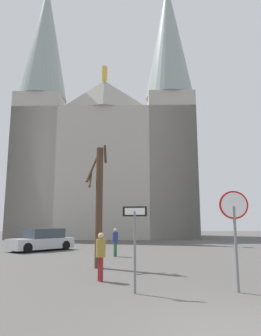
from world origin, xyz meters
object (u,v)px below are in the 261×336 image
(stop_sign, at_px, (234,220))
(bare_tree, at_px, (99,203))
(parked_car_near_silver, at_px, (42,240))
(pedestrian_walking, at_px, (115,240))
(pedestrian_standing, at_px, (101,252))
(one_way_arrow_sign, at_px, (135,236))
(cathedral, at_px, (107,151))

(stop_sign, relative_size, bare_tree, 0.53)
(stop_sign, distance_m, parked_car_near_silver, 15.55)
(pedestrian_walking, distance_m, pedestrian_standing, 7.38)
(one_way_arrow_sign, relative_size, pedestrian_walking, 1.52)
(cathedral, bearing_deg, pedestrian_standing, -89.59)
(stop_sign, bearing_deg, cathedral, 97.62)
(parked_car_near_silver, height_order, pedestrian_walking, pedestrian_walking)
(parked_car_near_silver, bearing_deg, bare_tree, -63.42)
(one_way_arrow_sign, xyz_separation_m, bare_tree, (-1.21, 4.84, 1.20))
(one_way_arrow_sign, bearing_deg, bare_tree, 104.05)
(bare_tree, xyz_separation_m, parked_car_near_silver, (-4.12, 8.24, -2.05))
(bare_tree, bearing_deg, stop_sign, -50.19)
(cathedral, relative_size, stop_sign, 12.11)
(pedestrian_standing, bearing_deg, cathedral, 90.41)
(cathedral, bearing_deg, parked_car_near_silver, -103.35)
(cathedral, relative_size, parked_car_near_silver, 7.96)
(bare_tree, height_order, pedestrian_standing, bare_tree)
(one_way_arrow_sign, bearing_deg, pedestrian_standing, 118.70)
(cathedral, height_order, pedestrian_standing, cathedral)
(one_way_arrow_sign, bearing_deg, pedestrian_walking, 92.44)
(one_way_arrow_sign, xyz_separation_m, parked_car_near_silver, (-5.33, 13.07, -0.85))
(stop_sign, xyz_separation_m, pedestrian_walking, (-3.27, 9.25, -1.06))
(cathedral, distance_m, pedestrian_walking, 23.54)
(bare_tree, relative_size, pedestrian_standing, 3.39)
(pedestrian_walking, bearing_deg, parked_car_near_silver, 141.79)
(cathedral, bearing_deg, pedestrian_walking, -87.81)
(stop_sign, height_order, pedestrian_standing, stop_sign)
(bare_tree, distance_m, pedestrian_walking, 4.78)
(parked_car_near_silver, bearing_deg, stop_sign, -58.01)
(one_way_arrow_sign, height_order, pedestrian_standing, one_way_arrow_sign)
(stop_sign, height_order, bare_tree, bare_tree)
(pedestrian_walking, bearing_deg, stop_sign, -70.55)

